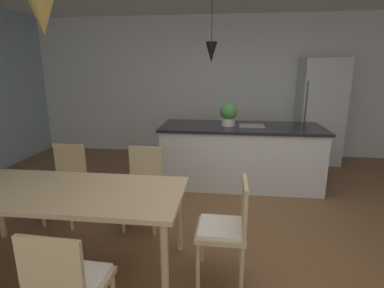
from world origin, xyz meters
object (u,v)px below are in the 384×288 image
at_px(kitchen_island, 240,155).
at_px(potted_plant_on_island, 229,113).
at_px(chair_far_left, 65,180).
at_px(chair_far_right, 143,184).
at_px(dining_table, 64,197).
at_px(refrigerator, 320,112).
at_px(chair_near_right, 68,285).
at_px(chair_kitchen_end, 227,226).

distance_m(kitchen_island, potted_plant_on_island, 0.65).
height_order(chair_far_left, chair_far_right, same).
bearing_deg(kitchen_island, dining_table, -126.32).
xyz_separation_m(chair_far_left, kitchen_island, (2.02, 1.34, -0.01)).
bearing_deg(refrigerator, chair_near_right, -121.20).
relative_size(chair_far_left, refrigerator, 0.46).
bearing_deg(chair_near_right, chair_far_right, 89.90).
bearing_deg(chair_kitchen_end, dining_table, 179.98).
distance_m(dining_table, chair_kitchen_end, 1.40).
height_order(chair_far_left, chair_near_right, same).
height_order(chair_far_right, kitchen_island, kitchen_island).
height_order(chair_near_right, chair_kitchen_end, same).
xyz_separation_m(dining_table, chair_far_left, (-0.46, 0.79, -0.19)).
xyz_separation_m(chair_kitchen_end, kitchen_island, (0.18, 2.13, -0.01)).
distance_m(chair_far_left, potted_plant_on_island, 2.35).
distance_m(chair_far_left, chair_near_right, 1.83).
bearing_deg(potted_plant_on_island, dining_table, -122.86).
bearing_deg(chair_kitchen_end, chair_near_right, -139.59).
xyz_separation_m(chair_far_right, chair_kitchen_end, (0.93, -0.80, 0.00)).
xyz_separation_m(chair_far_left, chair_far_right, (0.91, 0.00, 0.00)).
bearing_deg(chair_kitchen_end, potted_plant_on_island, 90.32).
bearing_deg(dining_table, potted_plant_on_island, 57.14).
bearing_deg(dining_table, chair_near_right, -60.14).
bearing_deg(refrigerator, chair_far_right, -133.99).
relative_size(chair_near_right, potted_plant_on_island, 2.57).
distance_m(chair_near_right, chair_kitchen_end, 1.22).
bearing_deg(chair_far_left, chair_kitchen_end, -23.32).
distance_m(dining_table, refrigerator, 4.61).
bearing_deg(chair_far_right, refrigerator, 46.01).
height_order(dining_table, chair_near_right, chair_near_right).
distance_m(kitchen_island, refrigerator, 2.04).
relative_size(chair_near_right, chair_kitchen_end, 1.00).
distance_m(chair_far_left, chair_kitchen_end, 2.01).
distance_m(chair_kitchen_end, kitchen_island, 2.14).
xyz_separation_m(chair_far_left, chair_kitchen_end, (1.84, -0.80, 0.00)).
height_order(chair_far_left, chair_kitchen_end, same).
xyz_separation_m(chair_far_left, chair_near_right, (0.91, -1.59, 0.00)).
xyz_separation_m(chair_far_right, chair_near_right, (-0.00, -1.59, 0.00)).
height_order(chair_near_right, kitchen_island, kitchen_island).
distance_m(chair_near_right, refrigerator, 5.00).
bearing_deg(kitchen_island, potted_plant_on_island, 180.00).
height_order(chair_near_right, potted_plant_on_island, potted_plant_on_island).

